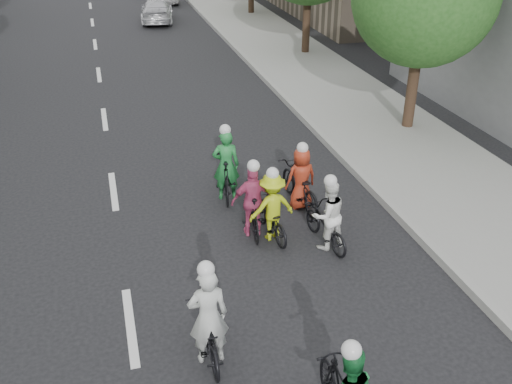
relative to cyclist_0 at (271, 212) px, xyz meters
name	(u,v)px	position (x,y,z in m)	size (l,w,h in m)	color
ground	(130,326)	(-3.10, -2.03, -0.60)	(120.00, 120.00, 0.00)	black
sidewalk_right	(338,95)	(4.90, 7.97, -0.52)	(4.00, 80.00, 0.15)	gray
curb_right	(285,99)	(2.95, 7.97, -0.51)	(0.18, 80.00, 0.18)	#999993
cyclist_0	(271,212)	(0.00, 0.00, 0.00)	(1.02, 1.62, 1.64)	black
cyclist_1	(300,183)	(1.02, 1.11, -0.03)	(0.83, 1.92, 1.61)	black
cyclist_2	(208,327)	(-1.95, -3.06, 0.00)	(0.63, 1.58, 1.85)	black
cyclist_3	(327,221)	(0.99, -0.61, -0.02)	(0.80, 1.63, 1.64)	black
cyclist_4	(253,207)	(-0.32, 0.25, 0.04)	(0.96, 1.61, 1.73)	black
cyclist_5	(226,172)	(-0.51, 1.97, 0.05)	(0.75, 1.75, 1.86)	black
follow_car_lead	(157,11)	(0.33, 22.23, -0.01)	(1.63, 4.02, 1.17)	silver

